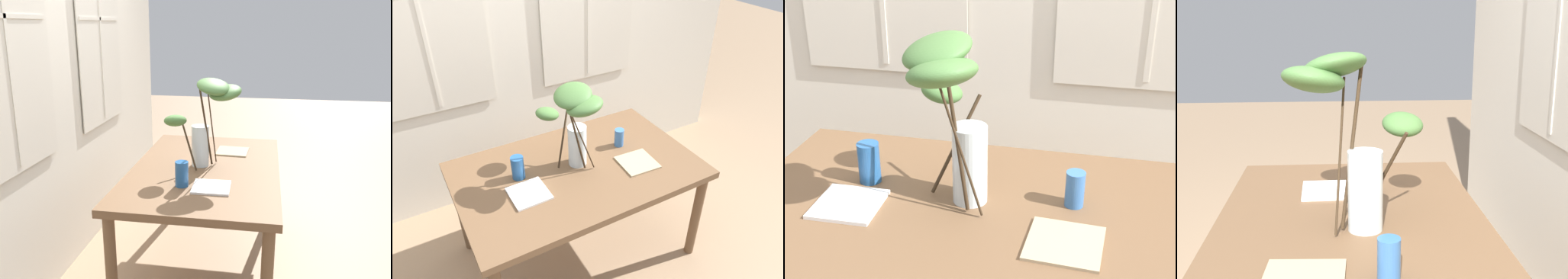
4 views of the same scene
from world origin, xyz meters
The scene contains 6 objects.
dining_table centered at (0.00, 0.00, 0.67)m, with size 1.50×0.95×0.75m.
vase_with_branches centered at (-0.02, -0.01, 1.10)m, with size 0.33×0.53×0.61m.
drinking_glass_blue_left centered at (-0.35, 0.09, 0.82)m, with size 0.08×0.08×0.15m, color #235693.
drinking_glass_blue_right centered at (0.37, 0.08, 0.81)m, with size 0.06×0.06×0.12m, color #386BAD.
plate_square_left centered at (-0.36, -0.08, 0.75)m, with size 0.21×0.21×0.01m, color white.
plate_square_right centered at (0.36, -0.14, 0.75)m, with size 0.22×0.22×0.01m, color tan.
Camera 3 is at (0.42, -1.54, 1.73)m, focal length 51.65 mm.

